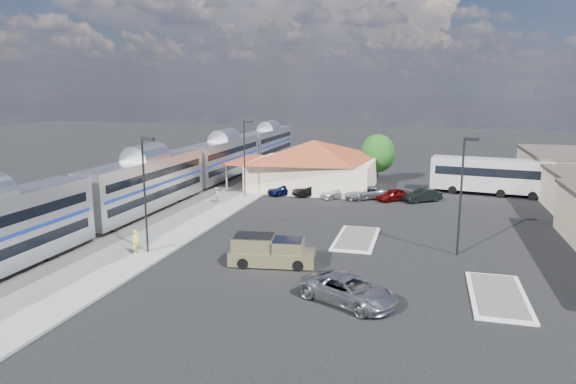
% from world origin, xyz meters
% --- Properties ---
extents(ground, '(280.00, 280.00, 0.00)m').
position_xyz_m(ground, '(0.00, 0.00, 0.00)').
color(ground, black).
rests_on(ground, ground).
extents(railbed, '(16.00, 100.00, 0.12)m').
position_xyz_m(railbed, '(-21.00, 8.00, 0.06)').
color(railbed, '#4C4944').
rests_on(railbed, ground).
extents(platform, '(5.50, 92.00, 0.18)m').
position_xyz_m(platform, '(-12.00, 6.00, 0.09)').
color(platform, gray).
rests_on(platform, ground).
extents(passenger_train, '(3.00, 104.00, 5.55)m').
position_xyz_m(passenger_train, '(-18.00, 6.24, 2.87)').
color(passenger_train, silver).
rests_on(passenger_train, ground).
extents(freight_cars, '(2.80, 46.00, 4.00)m').
position_xyz_m(freight_cars, '(-24.00, 1.53, 1.93)').
color(freight_cars, black).
rests_on(freight_cars, ground).
extents(station_depot, '(18.35, 12.24, 6.20)m').
position_xyz_m(station_depot, '(-4.56, 24.00, 3.13)').
color(station_depot, beige).
rests_on(station_depot, ground).
extents(traffic_island_south, '(3.30, 7.50, 0.21)m').
position_xyz_m(traffic_island_south, '(4.00, 2.00, 0.10)').
color(traffic_island_south, silver).
rests_on(traffic_island_south, ground).
extents(traffic_island_north, '(3.30, 7.50, 0.21)m').
position_xyz_m(traffic_island_north, '(14.00, -8.00, 0.10)').
color(traffic_island_north, silver).
rests_on(traffic_island_north, ground).
extents(lamp_plat_s, '(1.08, 0.25, 9.00)m').
position_xyz_m(lamp_plat_s, '(-10.90, -6.00, 5.34)').
color(lamp_plat_s, black).
rests_on(lamp_plat_s, ground).
extents(lamp_plat_n, '(1.08, 0.25, 9.00)m').
position_xyz_m(lamp_plat_n, '(-10.90, 16.00, 5.34)').
color(lamp_plat_n, black).
rests_on(lamp_plat_n, ground).
extents(lamp_lot, '(1.08, 0.25, 9.00)m').
position_xyz_m(lamp_lot, '(12.10, 0.00, 5.34)').
color(lamp_lot, black).
rests_on(lamp_lot, ground).
extents(tree_depot, '(4.71, 4.71, 6.63)m').
position_xyz_m(tree_depot, '(3.00, 30.00, 4.02)').
color(tree_depot, '#382314').
rests_on(tree_depot, ground).
extents(pickup_truck, '(6.35, 3.08, 2.10)m').
position_xyz_m(pickup_truck, '(-0.97, -6.01, 1.00)').
color(pickup_truck, '#978B5D').
rests_on(pickup_truck, ground).
extents(suv, '(6.59, 5.20, 1.67)m').
position_xyz_m(suv, '(5.33, -11.29, 0.83)').
color(suv, '#93949A').
rests_on(suv, ground).
extents(coach_bus, '(13.86, 5.01, 4.35)m').
position_xyz_m(coach_bus, '(16.88, 25.16, 2.51)').
color(coach_bus, silver).
rests_on(coach_bus, ground).
extents(person_a, '(0.68, 0.81, 1.87)m').
position_xyz_m(person_a, '(-11.51, -6.71, 1.12)').
color(person_a, '#E1D946').
rests_on(person_a, platform).
extents(person_b, '(0.70, 0.87, 1.69)m').
position_xyz_m(person_b, '(-12.89, 11.79, 1.02)').
color(person_b, silver).
rests_on(person_b, platform).
extents(parked_car_a, '(4.33, 4.28, 1.48)m').
position_xyz_m(parked_car_a, '(-6.84, 18.56, 0.74)').
color(parked_car_a, '#0B1439').
rests_on(parked_car_a, ground).
extents(parked_car_b, '(4.37, 4.29, 1.50)m').
position_xyz_m(parked_car_b, '(-3.64, 18.86, 0.75)').
color(parked_car_b, black).
rests_on(parked_car_b, ground).
extents(parked_car_c, '(4.43, 4.38, 1.29)m').
position_xyz_m(parked_car_c, '(-0.44, 18.56, 0.64)').
color(parked_car_c, silver).
rests_on(parked_car_c, ground).
extents(parked_car_d, '(5.67, 5.10, 1.46)m').
position_xyz_m(parked_car_d, '(2.76, 18.86, 0.73)').
color(parked_car_d, gray).
rests_on(parked_car_d, ground).
extents(parked_car_e, '(4.15, 3.99, 1.40)m').
position_xyz_m(parked_car_e, '(5.96, 18.56, 0.70)').
color(parked_car_e, maroon).
rests_on(parked_car_e, ground).
extents(parked_car_f, '(4.52, 3.94, 1.48)m').
position_xyz_m(parked_car_f, '(9.16, 18.86, 0.74)').
color(parked_car_f, black).
rests_on(parked_car_f, ground).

